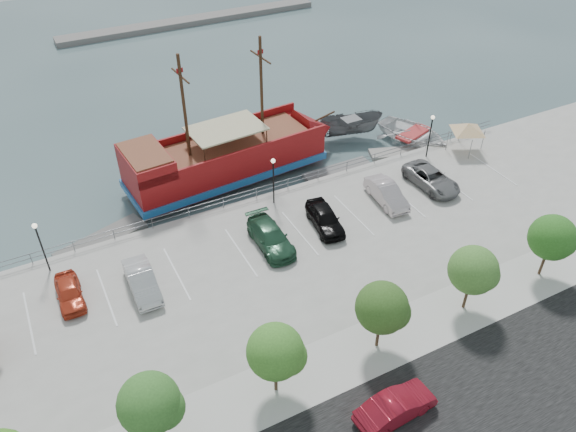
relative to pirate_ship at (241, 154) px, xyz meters
name	(u,v)px	position (x,y,z in m)	size (l,w,h in m)	color
ground	(312,257)	(0.09, -13.10, -2.20)	(160.00, 160.00, 0.00)	#3A4D51
street	(453,414)	(0.09, -29.10, -1.19)	(100.00, 8.00, 0.04)	black
sidewalk	(390,339)	(0.09, -23.10, -1.19)	(100.00, 4.00, 0.05)	#B9B7B2
seawall_railing	(267,190)	(0.09, -5.30, -0.68)	(50.00, 0.06, 1.00)	slate
far_shore	(192,21)	(10.09, 41.90, -1.80)	(40.00, 3.00, 0.80)	slate
pirate_ship	(241,154)	(0.00, 0.00, 0.00)	(21.05, 7.26, 13.15)	maroon
patrol_boat	(351,128)	(12.55, 1.10, -0.97)	(2.40, 6.38, 2.47)	#585A5C
speedboat	(413,136)	(17.68, -2.57, -1.42)	(5.40, 7.56, 1.57)	white
dock_west	(101,240)	(-13.81, -3.90, -1.99)	(7.31, 2.09, 0.42)	slate
dock_mid	(338,171)	(8.08, -3.90, -2.01)	(6.73, 1.92, 0.38)	slate
dock_east	(401,153)	(15.35, -3.90, -2.02)	(6.24, 1.78, 0.36)	gray
canopy_tent	(469,123)	(20.05, -7.23, 1.62)	(4.96, 4.96, 3.24)	slate
street_sedan	(396,407)	(-2.84, -27.62, -0.41)	(1.67, 4.78, 1.57)	maroon
lamp_post_left	(39,239)	(-17.91, -6.60, 1.74)	(0.36, 0.36, 4.28)	black
lamp_post_mid	(273,173)	(0.09, -6.60, 1.74)	(0.36, 0.36, 4.28)	black
lamp_post_right	(431,129)	(16.09, -6.60, 1.74)	(0.36, 0.36, 4.28)	black
tree_b	(153,405)	(-14.77, -23.17, 2.10)	(3.30, 3.20, 5.00)	#473321
tree_c	(278,353)	(-7.77, -23.17, 2.10)	(3.30, 3.20, 5.00)	#473321
tree_d	(385,309)	(-0.77, -23.17, 2.10)	(3.30, 3.20, 5.00)	#473321
tree_e	(475,271)	(6.23, -23.17, 2.10)	(3.30, 3.20, 5.00)	#473321
tree_f	(554,239)	(13.23, -23.17, 2.10)	(3.30, 3.20, 5.00)	#473321
parked_car_a	(69,293)	(-17.09, -10.33, -0.50)	(1.66, 4.12, 1.40)	#BA381E
parked_car_b	(142,281)	(-12.46, -11.63, -0.40)	(1.71, 4.89, 1.61)	silver
parked_car_d	(271,237)	(-2.55, -11.42, -0.40)	(2.24, 5.50, 1.60)	#234D34
parked_car_e	(325,218)	(2.24, -11.32, -0.38)	(1.95, 4.85, 1.65)	black
parked_car_f	(387,193)	(8.49, -10.77, -0.39)	(1.73, 4.95, 1.63)	#C0B1B2
parked_car_g	(431,179)	(13.27, -10.68, -0.42)	(2.59, 5.62, 1.56)	slate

